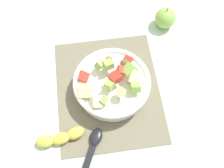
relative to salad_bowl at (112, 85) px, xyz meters
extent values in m
plane|color=silver|center=(0.00, -0.01, -0.05)|extent=(2.40, 2.40, 0.00)
cube|color=#756B56|center=(0.00, -0.01, -0.04)|extent=(0.41, 0.33, 0.01)
cylinder|color=white|center=(0.00, 0.00, -0.01)|extent=(0.22, 0.22, 0.06)
torus|color=white|center=(0.00, 0.00, 0.02)|extent=(0.24, 0.24, 0.02)
cube|color=beige|center=(0.06, -0.05, 0.03)|extent=(0.04, 0.04, 0.05)
cube|color=#8CB74C|center=(0.04, 0.07, 0.04)|extent=(0.04, 0.03, 0.03)
cube|color=red|center=(-0.03, -0.09, 0.02)|extent=(0.04, 0.05, 0.04)
cube|color=beige|center=(0.02, -0.08, 0.03)|extent=(0.05, 0.05, 0.05)
cube|color=#9EC656|center=(0.03, -0.01, 0.06)|extent=(0.04, 0.03, 0.03)
cube|color=#BC3828|center=(-0.02, 0.03, 0.05)|extent=(0.03, 0.03, 0.03)
cube|color=#8CB74C|center=(-0.02, 0.06, 0.05)|extent=(0.05, 0.06, 0.05)
cube|color=#E5D684|center=(0.05, 0.02, 0.05)|extent=(0.03, 0.03, 0.03)
cube|color=beige|center=(0.00, 0.07, 0.05)|extent=(0.06, 0.05, 0.06)
sphere|color=brown|center=(-0.05, 0.04, 0.05)|extent=(0.04, 0.04, 0.03)
cube|color=red|center=(0.00, 0.01, 0.06)|extent=(0.04, 0.04, 0.03)
cube|color=#9EC656|center=(-0.04, 0.00, 0.06)|extent=(0.04, 0.04, 0.03)
cube|color=#BC3828|center=(-0.07, 0.06, 0.02)|extent=(0.04, 0.04, 0.03)
cube|color=#93C160|center=(-0.05, -0.03, 0.05)|extent=(0.03, 0.04, 0.04)
cube|color=#A3CC6B|center=(0.06, -0.03, 0.04)|extent=(0.04, 0.03, 0.04)
sphere|color=brown|center=(-0.07, 0.00, 0.05)|extent=(0.03, 0.03, 0.03)
ellipsoid|color=black|center=(0.15, -0.07, -0.03)|extent=(0.07, 0.06, 0.01)
cube|color=black|center=(0.23, -0.11, -0.04)|extent=(0.13, 0.08, 0.01)
sphere|color=#8CB74C|center=(-0.24, 0.23, -0.01)|extent=(0.08, 0.08, 0.08)
cylinder|color=brown|center=(-0.24, 0.23, 0.03)|extent=(0.00, 0.00, 0.01)
ellipsoid|color=yellow|center=(0.14, -0.22, -0.03)|extent=(0.04, 0.06, 0.04)
ellipsoid|color=yellow|center=(0.14, -0.17, -0.03)|extent=(0.04, 0.06, 0.04)
ellipsoid|color=yellow|center=(0.13, -0.13, -0.03)|extent=(0.05, 0.06, 0.04)
camera|label=1|loc=(0.36, -0.05, 0.76)|focal=42.97mm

